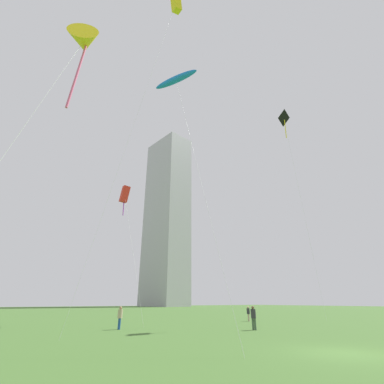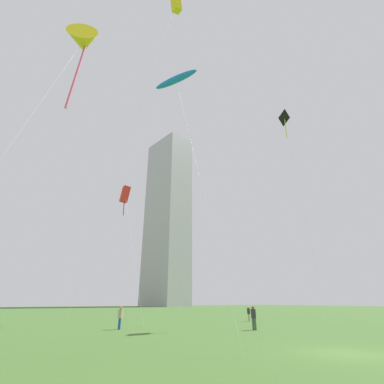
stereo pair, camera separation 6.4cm
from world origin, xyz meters
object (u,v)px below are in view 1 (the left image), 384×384
at_px(person_standing_2, 248,313).
at_px(kite_flying_2, 84,42).
at_px(person_standing_1, 120,316).
at_px(distant_highrise_0, 167,216).
at_px(kite_flying_1, 176,3).
at_px(kite_flying_4, 176,80).
at_px(kite_flying_3, 284,121).
at_px(kite_flying_0, 125,194).
at_px(person_standing_0, 253,316).

relative_size(person_standing_2, kite_flying_2, 0.11).
height_order(person_standing_1, distant_highrise_0, distant_highrise_0).
bearing_deg(person_standing_1, kite_flying_1, 14.09).
xyz_separation_m(kite_flying_1, kite_flying_4, (0.27, -0.03, -11.54)).
bearing_deg(kite_flying_1, distant_highrise_0, 62.29).
height_order(person_standing_1, kite_flying_3, kite_flying_3).
xyz_separation_m(kite_flying_0, kite_flying_4, (-0.16, -12.73, 8.24)).
bearing_deg(kite_flying_4, person_standing_2, 26.00).
bearing_deg(kite_flying_2, distant_highrise_0, 60.35).
distance_m(kite_flying_3, kite_flying_4, 18.09).
xyz_separation_m(kite_flying_4, distant_highrise_0, (53.89, 103.12, 21.11)).
distance_m(person_standing_0, kite_flying_2, 22.27).
xyz_separation_m(kite_flying_0, kite_flying_2, (-9.56, -20.77, -1.30)).
xyz_separation_m(person_standing_0, kite_flying_3, (10.27, 1.28, 24.53)).
xyz_separation_m(person_standing_1, kite_flying_3, (19.35, -5.23, 24.56)).
bearing_deg(kite_flying_4, kite_flying_2, -139.46).
height_order(person_standing_2, distant_highrise_0, distant_highrise_0).
bearing_deg(kite_flying_2, kite_flying_0, 65.29).
relative_size(person_standing_1, person_standing_2, 1.09).
relative_size(person_standing_0, kite_flying_1, 0.05).
bearing_deg(distant_highrise_0, kite_flying_3, -118.87).
height_order(kite_flying_0, distant_highrise_0, distant_highrise_0).
distance_m(kite_flying_1, distant_highrise_0, 116.85).
xyz_separation_m(kite_flying_3, distant_highrise_0, (36.01, 102.51, 18.46)).
relative_size(kite_flying_0, kite_flying_2, 1.11).
relative_size(kite_flying_1, kite_flying_4, 1.52).
height_order(kite_flying_0, kite_flying_3, kite_flying_3).
relative_size(kite_flying_0, distant_highrise_0, 0.18).
bearing_deg(kite_flying_4, kite_flying_1, 173.77).
distance_m(person_standing_1, person_standing_2, 16.19).
bearing_deg(person_standing_1, person_standing_0, 56.75).
bearing_deg(kite_flying_4, kite_flying_3, 1.96).
xyz_separation_m(person_standing_2, kite_flying_2, (-24.06, -15.19, 12.45)).
bearing_deg(kite_flying_0, person_standing_2, -21.03).
height_order(kite_flying_2, kite_flying_4, kite_flying_4).
bearing_deg(kite_flying_2, kite_flying_4, 40.54).
bearing_deg(kite_flying_3, kite_flying_1, -178.17).
xyz_separation_m(kite_flying_2, kite_flying_3, (27.28, 8.65, 12.19)).
xyz_separation_m(person_standing_2, kite_flying_0, (-14.51, 5.58, 13.75)).
xyz_separation_m(person_standing_0, kite_flying_2, (-17.01, -7.36, 12.34)).
height_order(person_standing_0, person_standing_2, person_standing_0).
distance_m(person_standing_2, kite_flying_1, 37.38).
bearing_deg(person_standing_1, person_standing_2, 97.06).
distance_m(kite_flying_4, distant_highrise_0, 118.25).
bearing_deg(person_standing_1, distant_highrise_0, 152.77).
bearing_deg(person_standing_2, kite_flying_0, -84.35).
xyz_separation_m(person_standing_1, kite_flying_4, (1.47, -5.84, 21.90)).
xyz_separation_m(person_standing_0, person_standing_1, (-9.08, 6.51, -0.03)).
bearing_deg(kite_flying_1, kite_flying_3, 1.83).
relative_size(person_standing_2, kite_flying_4, 0.07).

